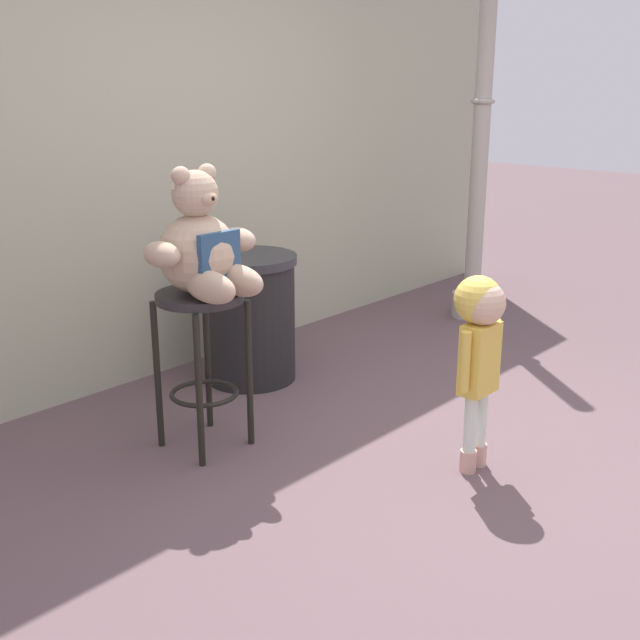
# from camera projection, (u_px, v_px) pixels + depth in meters

# --- Properties ---
(ground_plane) EXTENTS (24.00, 24.00, 0.00)m
(ground_plane) POSITION_uv_depth(u_px,v_px,m) (464.00, 467.00, 3.67)
(ground_plane) COLOR #614B50
(building_wall) EXTENTS (6.60, 0.30, 3.05)m
(building_wall) POSITION_uv_depth(u_px,v_px,m) (156.00, 113.00, 4.63)
(building_wall) COLOR #ABAB8F
(building_wall) RESTS_ON ground_plane
(bar_stool_with_teddy) EXTENTS (0.41, 0.41, 0.77)m
(bar_stool_with_teddy) POSITION_uv_depth(u_px,v_px,m) (202.00, 337.00, 3.74)
(bar_stool_with_teddy) COLOR #272526
(bar_stool_with_teddy) RESTS_ON ground_plane
(teddy_bear) EXTENTS (0.57, 0.51, 0.59)m
(teddy_bear) POSITION_uv_depth(u_px,v_px,m) (202.00, 249.00, 3.59)
(teddy_bear) COLOR tan
(teddy_bear) RESTS_ON bar_stool_with_teddy
(child_walking) EXTENTS (0.29, 0.23, 0.91)m
(child_walking) POSITION_uv_depth(u_px,v_px,m) (479.00, 332.00, 3.47)
(child_walking) COLOR #D3A18F
(child_walking) RESTS_ON ground_plane
(trash_bin) EXTENTS (0.56, 0.56, 0.75)m
(trash_bin) POSITION_uv_depth(u_px,v_px,m) (250.00, 317.00, 4.65)
(trash_bin) COLOR black
(trash_bin) RESTS_ON ground_plane
(lamppost) EXTENTS (0.29, 0.29, 2.70)m
(lamppost) POSITION_uv_depth(u_px,v_px,m) (479.00, 174.00, 5.67)
(lamppost) COLOR #A39FA2
(lamppost) RESTS_ON ground_plane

